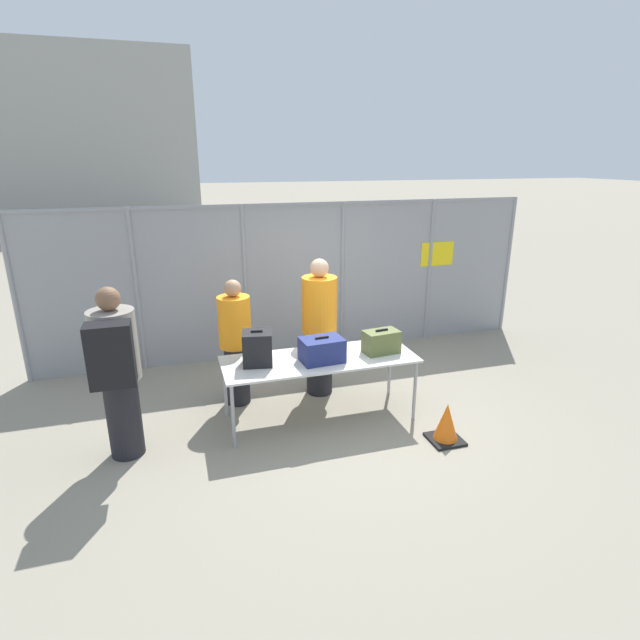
# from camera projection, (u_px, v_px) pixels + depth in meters

# --- Properties ---
(ground_plane) EXTENTS (120.00, 120.00, 0.00)m
(ground_plane) POSITION_uv_depth(u_px,v_px,m) (339.00, 412.00, 6.25)
(ground_plane) COLOR gray
(fence_section) EXTENTS (7.90, 0.07, 2.39)m
(fence_section) POSITION_uv_depth(u_px,v_px,m) (296.00, 277.00, 7.82)
(fence_section) COLOR gray
(fence_section) RESTS_ON ground_plane
(inspection_table) EXTENTS (2.29, 0.84, 0.78)m
(inspection_table) POSITION_uv_depth(u_px,v_px,m) (320.00, 362.00, 5.89)
(inspection_table) COLOR silver
(inspection_table) RESTS_ON ground_plane
(suitcase_black) EXTENTS (0.38, 0.35, 0.41)m
(suitcase_black) POSITION_uv_depth(u_px,v_px,m) (257.00, 348.00, 5.66)
(suitcase_black) COLOR black
(suitcase_black) RESTS_ON inspection_table
(suitcase_navy) EXTENTS (0.51, 0.37, 0.30)m
(suitcase_navy) POSITION_uv_depth(u_px,v_px,m) (322.00, 350.00, 5.76)
(suitcase_navy) COLOR navy
(suitcase_navy) RESTS_ON inspection_table
(suitcase_olive) EXTENTS (0.45, 0.30, 0.30)m
(suitcase_olive) POSITION_uv_depth(u_px,v_px,m) (381.00, 342.00, 6.01)
(suitcase_olive) COLOR #566033
(suitcase_olive) RESTS_ON inspection_table
(traveler_hooded) EXTENTS (0.46, 0.71, 1.85)m
(traveler_hooded) POSITION_uv_depth(u_px,v_px,m) (117.00, 369.00, 5.00)
(traveler_hooded) COLOR black
(traveler_hooded) RESTS_ON ground_plane
(security_worker_near) EXTENTS (0.45, 0.45, 1.83)m
(security_worker_near) POSITION_uv_depth(u_px,v_px,m) (319.00, 326.00, 6.50)
(security_worker_near) COLOR black
(security_worker_near) RESTS_ON ground_plane
(security_worker_far) EXTENTS (0.40, 0.40, 1.63)m
(security_worker_far) POSITION_uv_depth(u_px,v_px,m) (235.00, 341.00, 6.24)
(security_worker_far) COLOR black
(security_worker_far) RESTS_ON ground_plane
(utility_trailer) EXTENTS (3.62, 1.99, 0.64)m
(utility_trailer) POSITION_uv_depth(u_px,v_px,m) (319.00, 288.00, 10.69)
(utility_trailer) COLOR white
(utility_trailer) RESTS_ON ground_plane
(distant_hangar) EXTENTS (11.82, 11.37, 7.48)m
(distant_hangar) POSITION_uv_depth(u_px,v_px,m) (70.00, 143.00, 25.30)
(distant_hangar) COLOR #999993
(distant_hangar) RESTS_ON ground_plane
(traffic_cone) EXTENTS (0.36, 0.36, 0.46)m
(traffic_cone) POSITION_uv_depth(u_px,v_px,m) (446.00, 424.00, 5.55)
(traffic_cone) COLOR black
(traffic_cone) RESTS_ON ground_plane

